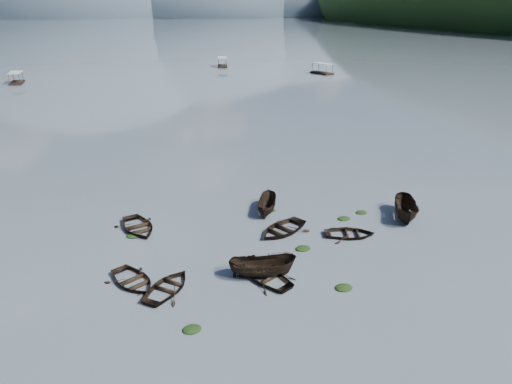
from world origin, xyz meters
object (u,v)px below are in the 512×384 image
object	(u,v)px
rowboat_0	(133,283)
pontoon_left	(17,83)
pontoon_centre	(222,67)
rowboat_3	(267,279)

from	to	relation	value
rowboat_0	pontoon_left	world-z (taller)	pontoon_left
pontoon_left	pontoon_centre	size ratio (longest dim) A/B	0.95
rowboat_3	rowboat_0	bearing A→B (deg)	-39.40
rowboat_0	pontoon_centre	size ratio (longest dim) A/B	0.60
pontoon_left	pontoon_centre	world-z (taller)	pontoon_centre
rowboat_3	pontoon_left	size ratio (longest dim) A/B	0.63
rowboat_0	pontoon_left	bearing A→B (deg)	76.84
rowboat_0	pontoon_left	size ratio (longest dim) A/B	0.63
rowboat_0	pontoon_centre	xyz separation A→B (m)	(28.75, 106.77, 0.00)
pontoon_centre	rowboat_3	bearing A→B (deg)	-88.82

